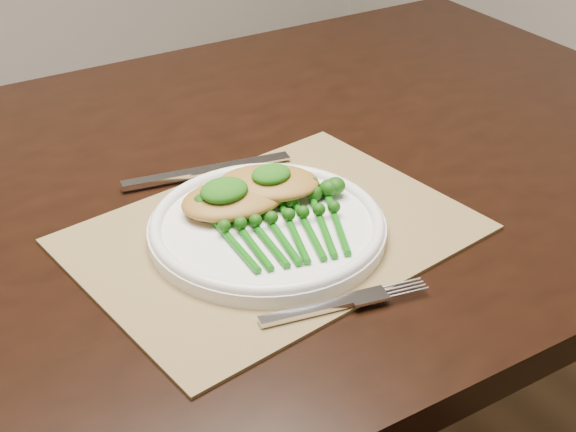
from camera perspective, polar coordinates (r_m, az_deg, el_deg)
dining_table at (r=1.25m, az=-6.23°, el=-13.02°), size 1.65×0.99×0.75m
placemat at (r=0.92m, az=-1.09°, el=-1.29°), size 0.46×0.35×0.00m
dinner_plate at (r=0.91m, az=-1.49°, el=-0.72°), size 0.27×0.27×0.02m
knife at (r=1.03m, az=-6.91°, el=3.03°), size 0.22×0.07×0.01m
fork at (r=0.81m, az=4.81°, el=-5.96°), size 0.18×0.06×0.01m
chicken_fillet_left at (r=0.93m, az=-3.81°, el=1.28°), size 0.14×0.11×0.03m
chicken_fillet_right at (r=0.95m, az=-1.38°, el=2.38°), size 0.15×0.14×0.02m
pesto_dollop_left at (r=0.91m, az=-4.56°, el=1.83°), size 0.06×0.05×0.02m
pesto_dollop_right at (r=0.94m, az=-1.21°, el=2.99°), size 0.05×0.04×0.02m
broccolini_bundle at (r=0.88m, az=-0.19°, el=-1.09°), size 0.18×0.20×0.04m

